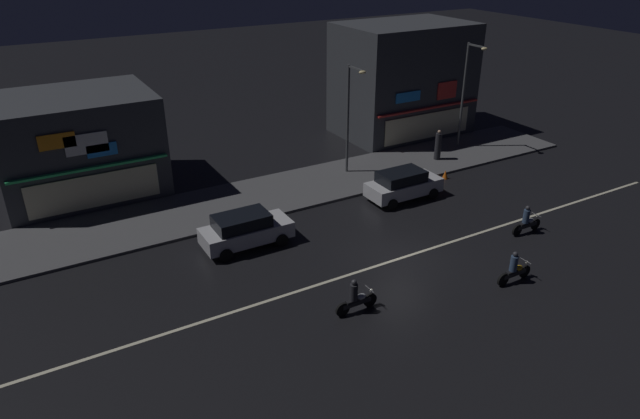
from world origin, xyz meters
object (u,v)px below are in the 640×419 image
at_px(streetlamp_west, 350,111).
at_px(traffic_cone, 445,174).
at_px(pedestrian_on_sidewalk, 438,146).
at_px(motorcycle_opposite_lane, 514,269).
at_px(parked_car_trailing, 245,229).
at_px(parked_car_near_kerb, 403,184).
at_px(motorcycle_following, 356,298).
at_px(motorcycle_lead, 527,222).
at_px(streetlamp_mid, 466,88).

xyz_separation_m(streetlamp_west, traffic_cone, (4.76, -3.51, -3.80)).
relative_size(pedestrian_on_sidewalk, motorcycle_opposite_lane, 1.04).
bearing_deg(motorcycle_opposite_lane, parked_car_trailing, -45.11).
relative_size(parked_car_near_kerb, motorcycle_following, 2.26).
height_order(streetlamp_west, traffic_cone, streetlamp_west).
bearing_deg(parked_car_trailing, pedestrian_on_sidewalk, -165.00).
bearing_deg(motorcycle_opposite_lane, streetlamp_west, -91.76).
bearing_deg(motorcycle_following, motorcycle_opposite_lane, 166.90).
bearing_deg(traffic_cone, pedestrian_on_sidewalk, 59.21).
relative_size(motorcycle_lead, motorcycle_following, 1.00).
xyz_separation_m(streetlamp_west, parked_car_trailing, (-9.06, -5.06, -3.20)).
height_order(streetlamp_mid, pedestrian_on_sidewalk, streetlamp_mid).
height_order(streetlamp_west, motorcycle_following, streetlamp_west).
height_order(motorcycle_lead, traffic_cone, motorcycle_lead).
bearing_deg(motorcycle_opposite_lane, streetlamp_mid, -124.95).
bearing_deg(traffic_cone, parked_car_trailing, -173.59).
distance_m(motorcycle_lead, motorcycle_opposite_lane, 4.87).
xyz_separation_m(pedestrian_on_sidewalk, parked_car_trailing, (-15.34, -4.11, -0.19)).
relative_size(motorcycle_lead, motorcycle_opposite_lane, 1.00).
bearing_deg(parked_car_trailing, streetlamp_west, -150.83).
height_order(parked_car_trailing, motorcycle_opposite_lane, parked_car_trailing).
height_order(streetlamp_west, parked_car_near_kerb, streetlamp_west).
xyz_separation_m(parked_car_near_kerb, parked_car_trailing, (-9.80, -0.56, 0.00)).
height_order(streetlamp_mid, traffic_cone, streetlamp_mid).
bearing_deg(motorcycle_following, parked_car_near_kerb, -137.21).
bearing_deg(motorcycle_lead, traffic_cone, -103.02).
bearing_deg(motorcycle_following, streetlamp_west, -121.76).
height_order(streetlamp_west, motorcycle_lead, streetlamp_west).
distance_m(pedestrian_on_sidewalk, motorcycle_opposite_lane, 14.40).
xyz_separation_m(motorcycle_following, traffic_cone, (12.16, 8.62, -0.36)).
bearing_deg(streetlamp_west, parked_car_trailing, -150.83).
bearing_deg(parked_car_near_kerb, parked_car_trailing, -176.72).
relative_size(streetlamp_mid, parked_car_trailing, 1.64).
distance_m(streetlamp_west, streetlamp_mid, 9.20).
height_order(streetlamp_mid, parked_car_near_kerb, streetlamp_mid).
height_order(parked_car_trailing, traffic_cone, parked_car_trailing).
relative_size(streetlamp_mid, motorcycle_opposite_lane, 3.71).
bearing_deg(parked_car_trailing, motorcycle_following, 103.21).
height_order(motorcycle_following, traffic_cone, motorcycle_following).
relative_size(streetlamp_mid, motorcycle_lead, 3.71).
bearing_deg(traffic_cone, streetlamp_west, 143.61).
xyz_separation_m(streetlamp_west, streetlamp_mid, (9.20, 0.08, 0.23)).
xyz_separation_m(streetlamp_mid, parked_car_trailing, (-18.26, -5.14, -3.43)).
bearing_deg(motorcycle_lead, streetlamp_mid, -121.09).
xyz_separation_m(motorcycle_opposite_lane, traffic_cone, (5.12, 10.21, -0.36)).
height_order(motorcycle_opposite_lane, traffic_cone, motorcycle_opposite_lane).
bearing_deg(parked_car_near_kerb, motorcycle_following, -136.86).
distance_m(motorcycle_following, traffic_cone, 14.91).
bearing_deg(motorcycle_following, streetlamp_mid, -144.03).
height_order(streetlamp_mid, motorcycle_lead, streetlamp_mid).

